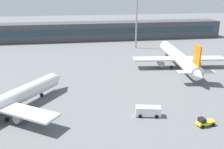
{
  "coord_description": "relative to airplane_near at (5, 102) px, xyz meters",
  "views": [
    {
      "loc": [
        -8.65,
        -28.12,
        25.68
      ],
      "look_at": [
        2.88,
        40.0,
        3.0
      ],
      "focal_mm": 42.32,
      "sensor_mm": 36.0,
      "label": 1
    }
  ],
  "objects": [
    {
      "name": "service_van_white",
      "position": [
        29.56,
        -5.34,
        -1.85
      ],
      "size": [
        5.51,
        3.18,
        2.08
      ],
      "color": "white",
      "rests_on": "ground_plane"
    },
    {
      "name": "floodlight_tower_west",
      "position": [
        43.63,
        59.42,
        12.56
      ],
      "size": [
        3.2,
        0.8,
        26.96
      ],
      "color": "gray",
      "rests_on": "ground_plane"
    },
    {
      "name": "terminal_building",
      "position": [
        22.31,
        82.89,
        1.54
      ],
      "size": [
        143.75,
        12.13,
        9.0
      ],
      "color": "#3F4247",
      "rests_on": "ground_plane"
    },
    {
      "name": "baggage_tug_yellow",
      "position": [
        39.17,
        -11.23,
        -2.16
      ],
      "size": [
        3.8,
        2.31,
        1.75
      ],
      "color": "yellow",
      "rests_on": "ground_plane"
    },
    {
      "name": "ground_plane",
      "position": [
        22.31,
        14.57,
        -2.96
      ],
      "size": [
        400.0,
        400.0,
        0.0
      ],
      "primitive_type": "plane",
      "color": "slate"
    },
    {
      "name": "airplane_near",
      "position": [
        0.0,
        0.0,
        0.0
      ],
      "size": [
        26.23,
        33.51,
        9.71
      ],
      "color": "silver",
      "rests_on": "ground_plane"
    },
    {
      "name": "airplane_mid",
      "position": [
        50.4,
        28.72,
        0.39
      ],
      "size": [
        31.2,
        44.49,
        11.0
      ],
      "color": "white",
      "rests_on": "ground_plane"
    }
  ]
}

